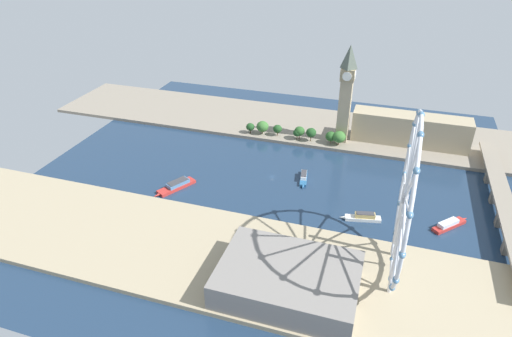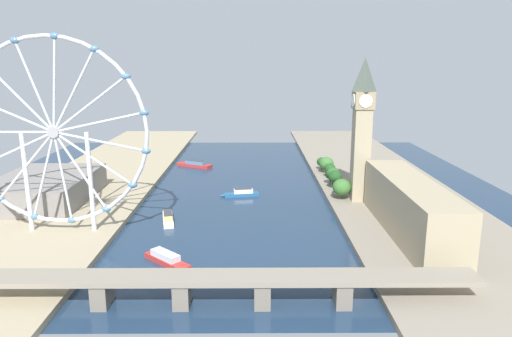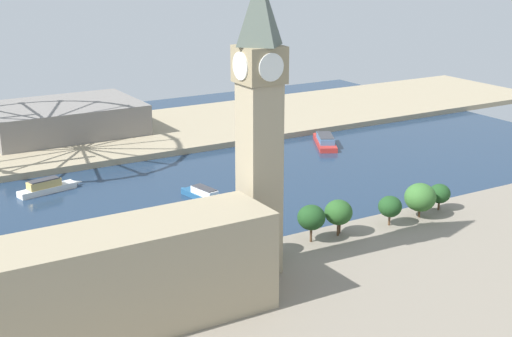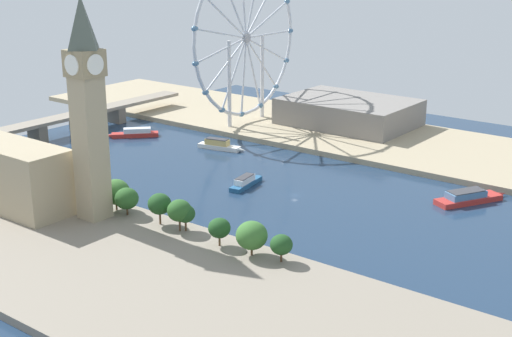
% 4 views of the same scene
% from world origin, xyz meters
% --- Properties ---
extents(ground_plane, '(380.25, 380.25, 0.00)m').
position_xyz_m(ground_plane, '(0.00, 0.00, 0.00)').
color(ground_plane, '#1E334C').
extents(riverbank_left, '(90.00, 520.00, 3.00)m').
position_xyz_m(riverbank_left, '(-105.13, 0.00, 1.50)').
color(riverbank_left, gray).
rests_on(riverbank_left, ground_plane).
extents(riverbank_right, '(90.00, 520.00, 3.00)m').
position_xyz_m(riverbank_right, '(105.13, 0.00, 1.50)').
color(riverbank_right, tan).
rests_on(riverbank_right, ground_plane).
extents(clock_tower, '(12.99, 12.99, 89.27)m').
position_xyz_m(clock_tower, '(-79.37, 44.52, 49.33)').
color(clock_tower, tan).
rests_on(clock_tower, riverbank_left).
extents(parliament_block, '(22.00, 103.18, 27.75)m').
position_xyz_m(parliament_block, '(-92.08, 104.11, 16.87)').
color(parliament_block, tan).
rests_on(parliament_block, riverbank_left).
extents(tree_row_embankment, '(13.09, 95.00, 13.50)m').
position_xyz_m(tree_row_embankment, '(-69.09, 7.35, 10.75)').
color(tree_row_embankment, '#513823').
rests_on(tree_row_embankment, riverbank_left).
extents(riverside_hall, '(54.92, 77.16, 15.82)m').
position_xyz_m(riverside_hall, '(121.15, 43.95, 10.91)').
color(riverside_hall, gray).
rests_on(riverside_hall, riverbank_right).
extents(tour_boat_0, '(35.27, 22.77, 5.78)m').
position_xyz_m(tour_boat_0, '(39.43, -66.77, 2.31)').
color(tour_boat_0, '#B22D28').
rests_on(tour_boat_0, ground_plane).
extents(tour_boat_2, '(27.50, 9.31, 5.31)m').
position_xyz_m(tour_boat_2, '(-3.70, 25.54, 2.09)').
color(tour_boat_2, '#235684').
rests_on(tour_boat_2, ground_plane).
extents(tour_boat_3, '(10.60, 29.12, 6.04)m').
position_xyz_m(tour_boat_3, '(37.23, 76.98, 2.38)').
color(tour_boat_3, white).
rests_on(tour_boat_3, ground_plane).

